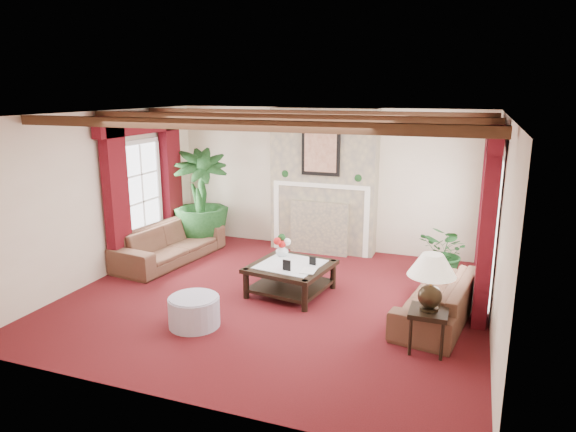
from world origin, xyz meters
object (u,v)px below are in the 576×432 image
at_px(sofa_right, 438,292).
at_px(ottoman, 194,312).
at_px(coffee_table, 291,279).
at_px(potted_palm, 202,220).
at_px(sofa_left, 170,237).
at_px(side_table, 427,330).

bearing_deg(sofa_right, ottoman, -57.38).
xyz_separation_m(coffee_table, ottoman, (-0.81, -1.48, -0.03)).
distance_m(potted_palm, ottoman, 3.61).
distance_m(sofa_left, ottoman, 2.81).
bearing_deg(sofa_left, ottoman, -133.82).
bearing_deg(sofa_right, coffee_table, -85.59).
bearing_deg(sofa_left, potted_palm, 2.66).
height_order(coffee_table, ottoman, coffee_table).
height_order(sofa_right, potted_palm, potted_palm).
relative_size(coffee_table, side_table, 2.14).
bearing_deg(potted_palm, ottoman, -62.30).
relative_size(potted_palm, ottoman, 3.24).
bearing_deg(sofa_left, coffee_table, -97.86).
bearing_deg(side_table, sofa_right, 87.30).
xyz_separation_m(sofa_left, coffee_table, (2.57, -0.70, -0.21)).
relative_size(potted_palm, side_table, 4.16).
bearing_deg(ottoman, side_table, 7.08).
distance_m(potted_palm, coffee_table, 3.03).
distance_m(sofa_right, potted_palm, 5.02).
bearing_deg(coffee_table, ottoman, -110.04).
relative_size(sofa_right, side_table, 3.96).
relative_size(sofa_left, side_table, 4.41).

